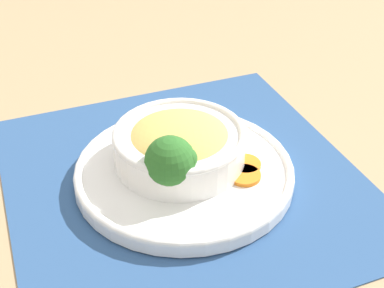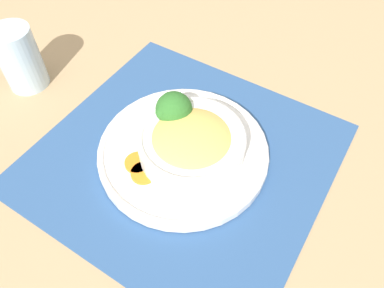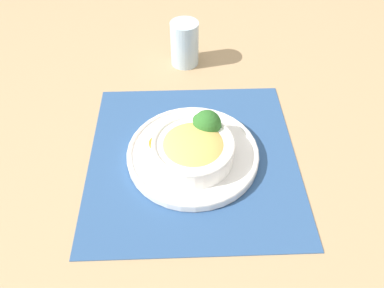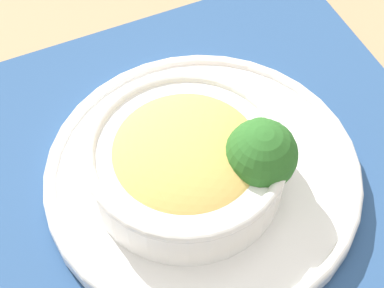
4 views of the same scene
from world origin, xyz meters
name	(u,v)px [view 3 (image 3 of 4)]	position (x,y,z in m)	size (l,w,h in m)	color
ground_plane	(193,158)	(0.00, 0.00, 0.00)	(4.00, 4.00, 0.00)	tan
placemat	(193,157)	(0.00, 0.00, 0.00)	(0.45, 0.47, 0.00)	#2D5184
plate	(193,153)	(0.00, 0.00, 0.02)	(0.29, 0.29, 0.02)	white
bowl	(194,149)	(0.00, -0.02, 0.05)	(0.17, 0.17, 0.06)	white
broccoli_floret	(207,124)	(0.03, 0.04, 0.07)	(0.06, 0.06, 0.08)	#84AD5B
carrot_slice_near	(163,136)	(-0.06, 0.05, 0.02)	(0.04, 0.04, 0.01)	orange
carrot_slice_middle	(158,143)	(-0.07, 0.03, 0.02)	(0.04, 0.04, 0.01)	orange
water_glass	(185,46)	(-0.01, 0.36, 0.05)	(0.08, 0.08, 0.12)	silver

